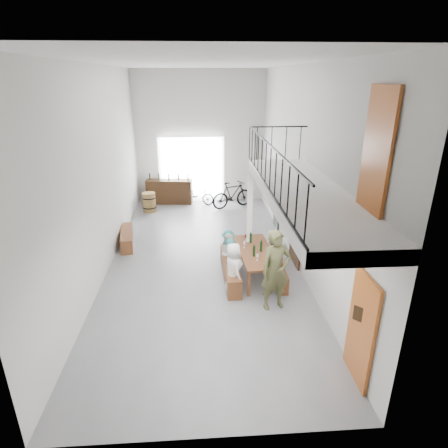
{
  "coord_description": "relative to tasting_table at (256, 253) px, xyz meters",
  "views": [
    {
      "loc": [
        -0.06,
        -10.14,
        5.17
      ],
      "look_at": [
        0.58,
        -0.5,
        1.36
      ],
      "focal_mm": 30.0,
      "sensor_mm": 36.0,
      "label": 1
    }
  ],
  "objects": [
    {
      "name": "counter_bottles",
      "position": [
        -2.8,
        6.72,
        0.47
      ],
      "size": [
        1.71,
        0.27,
        0.28
      ],
      "color": "black",
      "rests_on": "serving_counter"
    },
    {
      "name": "bicycle_far",
      "position": [
        -0.11,
        5.92,
        -0.15
      ],
      "size": [
        1.92,
        1.23,
        1.12
      ],
      "primitive_type": "imported",
      "rotation": [
        0.0,
        0.0,
        1.98
      ],
      "color": "black",
      "rests_on": "ground"
    },
    {
      "name": "potted_plant",
      "position": [
        1.04,
        1.45,
        -0.51
      ],
      "size": [
        0.36,
        0.32,
        0.38
      ],
      "primitive_type": "imported",
      "rotation": [
        0.0,
        0.0,
        -0.07
      ],
      "color": "#1B4917",
      "rests_on": "ground"
    },
    {
      "name": "guest_left_a",
      "position": [
        -0.68,
        -0.78,
        -0.02
      ],
      "size": [
        0.6,
        0.76,
        1.37
      ],
      "primitive_type": "imported",
      "rotation": [
        0.0,
        0.0,
        1.85
      ],
      "color": "white",
      "rests_on": "ground"
    },
    {
      "name": "guest_right_b",
      "position": [
        0.56,
        0.13,
        -0.18
      ],
      "size": [
        0.65,
        1.02,
        1.05
      ],
      "primitive_type": "imported",
      "rotation": [
        0.0,
        0.0,
        -1.95
      ],
      "color": "black",
      "rests_on": "ground"
    },
    {
      "name": "tasting_table",
      "position": [
        0.0,
        0.0,
        0.0
      ],
      "size": [
        1.08,
        2.3,
        0.79
      ],
      "rotation": [
        0.0,
        0.0,
        0.08
      ],
      "color": "brown",
      "rests_on": "ground"
    },
    {
      "name": "room_walls",
      "position": [
        -1.41,
        1.07,
        2.85
      ],
      "size": [
        12.0,
        12.0,
        12.0
      ],
      "color": "silver",
      "rests_on": "ground"
    },
    {
      "name": "floor",
      "position": [
        -1.41,
        1.07,
        -0.71
      ],
      "size": [
        12.0,
        12.0,
        0.0
      ],
      "primitive_type": "plane",
      "color": "slate",
      "rests_on": "ground"
    },
    {
      "name": "bicycle_near",
      "position": [
        -1.6,
        6.5,
        -0.3
      ],
      "size": [
        1.62,
        1.05,
        0.8
      ],
      "primitive_type": "imported",
      "rotation": [
        0.0,
        0.0,
        1.2
      ],
      "color": "black",
      "rests_on": "ground"
    },
    {
      "name": "serving_counter",
      "position": [
        -2.8,
        6.72,
        -0.19
      ],
      "size": [
        2.0,
        0.74,
        1.03
      ],
      "primitive_type": "cube",
      "rotation": [
        0.0,
        0.0,
        -0.1
      ],
      "color": "#392510",
      "rests_on": "ground"
    },
    {
      "name": "balcony",
      "position": [
        0.57,
        -2.06,
        2.26
      ],
      "size": [
        1.52,
        5.62,
        4.0
      ],
      "color": "white",
      "rests_on": "ground"
    },
    {
      "name": "gateway_portal",
      "position": [
        -1.81,
        7.01,
        0.69
      ],
      "size": [
        2.8,
        0.08,
        2.8
      ],
      "primitive_type": "cube",
      "color": "white",
      "rests_on": "ground"
    },
    {
      "name": "tableware",
      "position": [
        -0.07,
        -0.01,
        0.23
      ],
      "size": [
        0.49,
        1.3,
        0.35
      ],
      "color": "black",
      "rests_on": "tasting_table"
    },
    {
      "name": "right_wall_decor",
      "position": [
        1.29,
        -0.8,
        1.04
      ],
      "size": [
        0.07,
        8.28,
        5.07
      ],
      "color": "#AE551E",
      "rests_on": "ground"
    },
    {
      "name": "guest_left_b",
      "position": [
        -0.69,
        -0.09,
        -0.1
      ],
      "size": [
        0.41,
        0.51,
        1.21
      ],
      "primitive_type": "imported",
      "rotation": [
        0.0,
        0.0,
        1.87
      ],
      "color": "teal",
      "rests_on": "ground"
    },
    {
      "name": "guest_left_d",
      "position": [
        -0.69,
        0.84,
        -0.18
      ],
      "size": [
        0.54,
        0.75,
        1.05
      ],
      "primitive_type": "imported",
      "rotation": [
        0.0,
        0.0,
        1.82
      ],
      "color": "teal",
      "rests_on": "ground"
    },
    {
      "name": "guest_right_c",
      "position": [
        0.59,
        0.73,
        -0.17
      ],
      "size": [
        0.42,
        0.57,
        1.07
      ],
      "primitive_type": "imported",
      "rotation": [
        0.0,
        0.0,
        -1.4
      ],
      "color": "white",
      "rests_on": "ground"
    },
    {
      "name": "bench_wall",
      "position": [
        0.57,
        -0.03,
        -0.47
      ],
      "size": [
        0.27,
        2.05,
        0.47
      ],
      "primitive_type": "cube",
      "rotation": [
        0.0,
        0.0,
        -0.0
      ],
      "color": "brown",
      "rests_on": "ground"
    },
    {
      "name": "bench_inner",
      "position": [
        -0.7,
        -0.05,
        -0.45
      ],
      "size": [
        0.42,
        2.28,
        0.52
      ],
      "primitive_type": "cube",
      "rotation": [
        0.0,
        0.0,
        0.02
      ],
      "color": "brown",
      "rests_on": "ground"
    },
    {
      "name": "host_standing",
      "position": [
        0.24,
        -1.5,
        0.28
      ],
      "size": [
        0.82,
        0.64,
        1.97
      ],
      "primitive_type": "imported",
      "rotation": [
        0.0,
        0.0,
        0.26
      ],
      "color": "#494929",
      "rests_on": "ground"
    },
    {
      "name": "oak_barrel",
      "position": [
        -3.55,
        5.62,
        -0.31
      ],
      "size": [
        0.54,
        0.54,
        0.8
      ],
      "color": "olive",
      "rests_on": "ground"
    },
    {
      "name": "guest_right_a",
      "position": [
        0.54,
        -0.47,
        -0.18
      ],
      "size": [
        0.26,
        0.62,
        1.05
      ],
      "primitive_type": "imported",
      "rotation": [
        0.0,
        0.0,
        -1.55
      ],
      "color": "red",
      "rests_on": "ground"
    },
    {
      "name": "side_bench",
      "position": [
        -3.91,
        2.39,
        -0.47
      ],
      "size": [
        0.62,
        1.71,
        0.47
      ],
      "primitive_type": "cube",
      "rotation": [
        0.0,
        0.0,
        0.15
      ],
      "color": "brown",
      "rests_on": "ground"
    },
    {
      "name": "guest_left_c",
      "position": [
        -0.7,
        0.44,
        -0.14
      ],
      "size": [
        0.53,
        0.62,
        1.12
      ],
      "primitive_type": "imported",
      "rotation": [
        0.0,
        0.0,
        1.78
      ],
      "color": "white",
      "rests_on": "ground"
    }
  ]
}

